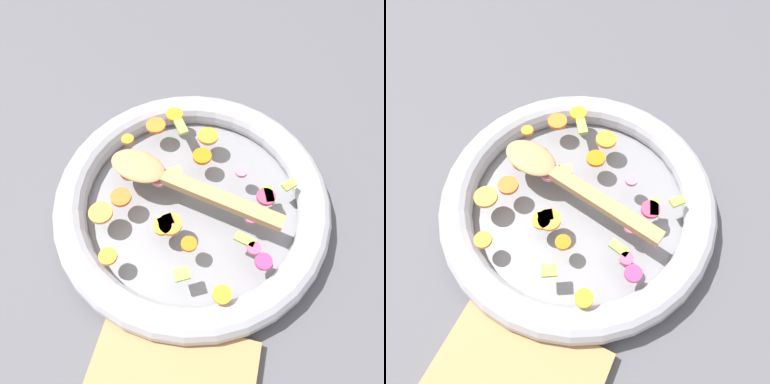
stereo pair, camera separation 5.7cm
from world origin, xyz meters
The scene contains 4 objects.
ground_plane centered at (0.00, 0.00, 0.00)m, with size 4.00×4.00×0.00m, color #4C4C51.
skillet centered at (0.00, 0.00, 0.02)m, with size 0.43×0.43×0.05m.
chopped_vegetables centered at (0.00, -0.02, 0.05)m, with size 0.32×0.30×0.01m.
wooden_spoon centered at (-0.01, -0.03, 0.06)m, with size 0.09×0.28×0.01m.
Camera 2 is at (0.26, 0.12, 0.54)m, focal length 35.00 mm.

